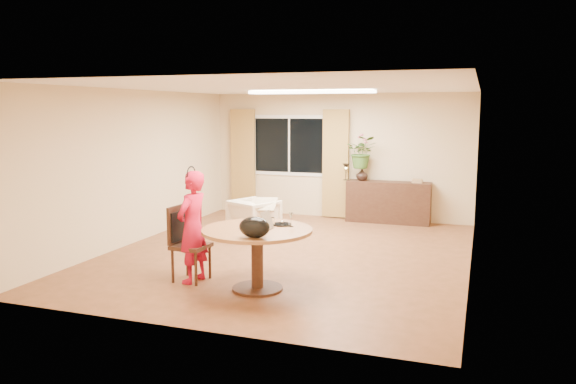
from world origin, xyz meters
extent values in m
plane|color=brown|center=(0.00, 0.00, 0.00)|extent=(6.50, 6.50, 0.00)
plane|color=white|center=(0.00, 0.00, 2.60)|extent=(6.50, 6.50, 0.00)
plane|color=#D2BB88|center=(0.00, 3.25, 1.30)|extent=(5.50, 0.00, 5.50)
plane|color=#D2BB88|center=(-2.75, 0.00, 1.30)|extent=(0.00, 6.50, 6.50)
plane|color=#D2BB88|center=(2.75, 0.00, 1.30)|extent=(0.00, 6.50, 6.50)
cube|color=white|center=(-1.10, 3.23, 1.50)|extent=(1.70, 0.02, 1.30)
cube|color=black|center=(-1.10, 3.22, 1.50)|extent=(1.55, 0.01, 1.15)
cube|color=white|center=(-1.10, 3.22, 1.50)|extent=(0.04, 0.01, 1.15)
cube|color=olive|center=(-2.15, 3.15, 1.15)|extent=(0.55, 0.08, 2.25)
cube|color=olive|center=(-0.05, 3.15, 1.15)|extent=(0.55, 0.08, 2.25)
cube|color=white|center=(0.00, 1.20, 2.57)|extent=(2.20, 0.35, 0.05)
cylinder|color=brown|center=(0.22, -1.81, 0.77)|extent=(1.39, 1.39, 0.04)
cylinder|color=black|center=(0.22, -1.81, 0.37)|extent=(0.15, 0.15, 0.75)
cylinder|color=black|center=(0.22, -1.81, 0.02)|extent=(0.64, 0.64, 0.03)
imported|color=red|center=(-0.71, -1.78, 0.74)|extent=(0.58, 0.41, 1.48)
imported|color=beige|center=(-0.98, 0.97, 0.34)|extent=(0.97, 0.98, 0.68)
cube|color=black|center=(1.09, 3.01, 0.42)|extent=(1.67, 0.41, 0.83)
imported|color=black|center=(0.54, 3.01, 0.96)|extent=(0.27, 0.27, 0.25)
imported|color=#2B6425|center=(0.53, 3.01, 1.41)|extent=(0.66, 0.59, 0.66)
camera|label=1|loc=(2.84, -8.18, 2.27)|focal=35.00mm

